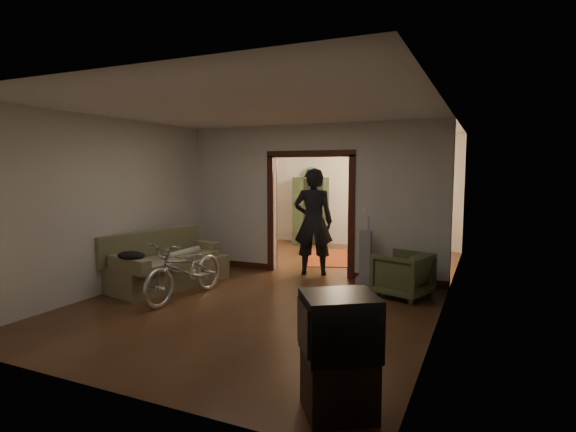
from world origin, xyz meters
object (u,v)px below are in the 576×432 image
Objects in this scene: armchair at (402,274)px; locker at (311,211)px; bicycle at (186,269)px; person at (313,222)px; sofa at (168,259)px; desk at (394,236)px.

locker is (-3.14, 4.10, 0.53)m from armchair.
bicycle is 0.86× the size of person.
desk is at bearing 73.41° from sofa.
sofa is 1.00× the size of person.
locker reaches higher than armchair.
sofa is at bearing 148.32° from bicycle.
desk is (0.89, 3.15, -0.65)m from person.
bicycle is at bearing -21.25° from sofa.
armchair is at bearing 138.12° from person.
armchair is (3.01, 1.47, -0.10)m from bicycle.
sofa is at bearing -125.44° from desk.
person reaches higher than locker.
locker reaches higher than sofa.
armchair is at bearing -82.44° from desk.
person is (-1.80, 0.83, 0.65)m from armchair.
sofa is 3.88m from armchair.
desk is at bearing 72.03° from bicycle.
person reaches higher than desk.
locker is (0.63, 5.05, 0.42)m from sofa.
bicycle is at bearing -45.15° from armchair.
sofa is 1.14× the size of locker.
armchair is (3.76, 0.94, -0.11)m from sofa.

